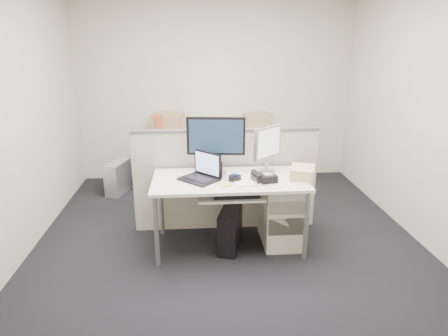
{
  "coord_description": "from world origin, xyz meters",
  "views": [
    {
      "loc": [
        -0.34,
        -3.66,
        2.03
      ],
      "look_at": [
        -0.04,
        0.15,
        0.79
      ],
      "focal_mm": 32.0,
      "sensor_mm": 36.0,
      "label": 1
    }
  ],
  "objects": [
    {
      "name": "floor",
      "position": [
        0.0,
        0.0,
        -0.01
      ],
      "size": [
        4.0,
        4.5,
        0.01
      ],
      "primitive_type": "cube",
      "color": "black",
      "rests_on": "ground"
    },
    {
      "name": "wall_back",
      "position": [
        0.0,
        2.25,
        1.35
      ],
      "size": [
        4.0,
        0.02,
        2.7
      ],
      "primitive_type": "cube",
      "color": "#B3AD9C",
      "rests_on": "ground"
    },
    {
      "name": "wall_front",
      "position": [
        0.0,
        -2.25,
        1.35
      ],
      "size": [
        4.0,
        0.02,
        2.7
      ],
      "primitive_type": "cube",
      "color": "#B3AD9C",
      "rests_on": "ground"
    },
    {
      "name": "wall_left",
      "position": [
        -2.0,
        0.0,
        1.35
      ],
      "size": [
        0.02,
        4.5,
        2.7
      ],
      "primitive_type": "cube",
      "color": "#B3AD9C",
      "rests_on": "ground"
    },
    {
      "name": "wall_right",
      "position": [
        2.0,
        0.0,
        1.35
      ],
      "size": [
        0.02,
        4.5,
        2.7
      ],
      "primitive_type": "cube",
      "color": "#B3AD9C",
      "rests_on": "ground"
    },
    {
      "name": "desk",
      "position": [
        0.0,
        0.0,
        0.66
      ],
      "size": [
        1.5,
        0.75,
        0.73
      ],
      "color": "silver",
      "rests_on": "floor"
    },
    {
      "name": "keyboard_tray",
      "position": [
        0.0,
        -0.18,
        0.62
      ],
      "size": [
        0.62,
        0.32,
        0.02
      ],
      "primitive_type": "cube",
      "color": "silver",
      "rests_on": "desk"
    },
    {
      "name": "drawer_pedestal",
      "position": [
        0.55,
        0.05,
        0.33
      ],
      "size": [
        0.4,
        0.55,
        0.65
      ],
      "primitive_type": "cube",
      "color": "beige",
      "rests_on": "floor"
    },
    {
      "name": "cubicle_partition",
      "position": [
        0.0,
        0.45,
        0.55
      ],
      "size": [
        2.0,
        0.06,
        1.1
      ],
      "primitive_type": "cube",
      "color": "#B3A897",
      "rests_on": "floor"
    },
    {
      "name": "back_counter",
      "position": [
        0.0,
        1.93,
        0.36
      ],
      "size": [
        2.0,
        0.6,
        0.72
      ],
      "primitive_type": "cube",
      "color": "beige",
      "rests_on": "floor"
    },
    {
      "name": "monitor_main",
      "position": [
        -0.12,
        0.18,
        1.02
      ],
      "size": [
        0.6,
        0.29,
        0.58
      ],
      "primitive_type": "cube",
      "rotation": [
        0.0,
        0.0,
        -0.12
      ],
      "color": "black",
      "rests_on": "desk"
    },
    {
      "name": "monitor_small",
      "position": [
        0.4,
        0.18,
        0.96
      ],
      "size": [
        0.41,
        0.4,
        0.47
      ],
      "primitive_type": "cube",
      "rotation": [
        0.0,
        0.0,
        0.72
      ],
      "color": "#B7B7BC",
      "rests_on": "desk"
    },
    {
      "name": "laptop",
      "position": [
        -0.3,
        -0.02,
        0.86
      ],
      "size": [
        0.43,
        0.43,
        0.26
      ],
      "primitive_type": "cube",
      "rotation": [
        0.0,
        0.0,
        -0.79
      ],
      "color": "black",
      "rests_on": "desk"
    },
    {
      "name": "trackball",
      "position": [
        0.05,
        -0.05,
        0.75
      ],
      "size": [
        0.16,
        0.16,
        0.05
      ],
      "primitive_type": "cylinder",
      "rotation": [
        0.0,
        0.0,
        0.34
      ],
      "color": "black",
      "rests_on": "desk"
    },
    {
      "name": "desk_phone",
      "position": [
        0.33,
        -0.1,
        0.76
      ],
      "size": [
        0.25,
        0.22,
        0.07
      ],
      "primitive_type": "cube",
      "rotation": [
        0.0,
        0.0,
        0.21
      ],
      "color": "black",
      "rests_on": "desk"
    },
    {
      "name": "paper_stack",
      "position": [
        0.15,
        -0.08,
        0.74
      ],
      "size": [
        0.28,
        0.33,
        0.01
      ],
      "primitive_type": "cube",
      "rotation": [
        0.0,
        0.0,
        0.14
      ],
      "color": "white",
      "rests_on": "desk"
    },
    {
      "name": "sticky_pad",
      "position": [
        -0.05,
        -0.18,
        0.74
      ],
      "size": [
        0.1,
        0.1,
        0.01
      ],
      "primitive_type": "cube",
      "rotation": [
        0.0,
        0.0,
        0.16
      ],
      "color": "yellow",
      "rests_on": "desk"
    },
    {
      "name": "travel_mug",
      "position": [
        -0.1,
        0.02,
        0.81
      ],
      "size": [
        0.09,
        0.09,
        0.15
      ],
      "primitive_type": "cylinder",
      "rotation": [
        0.0,
        0.0,
        -0.35
      ],
      "color": "black",
      "rests_on": "desk"
    },
    {
      "name": "banana",
      "position": [
        0.28,
        -0.15,
        0.75
      ],
      "size": [
        0.17,
        0.16,
        0.04
      ],
      "primitive_type": "ellipsoid",
      "rotation": [
        0.0,
        0.0,
        0.75
      ],
      "color": "#FFF43A",
      "rests_on": "desk"
    },
    {
      "name": "cellphone",
      "position": [
        -0.15,
        0.2,
        0.74
      ],
      "size": [
        0.07,
        0.11,
        0.01
      ],
      "primitive_type": "cube",
      "rotation": [
        0.0,
        0.0,
        -0.22
      ],
      "color": "black",
      "rests_on": "desk"
    },
    {
      "name": "manila_folders",
      "position": [
        0.72,
        -0.02,
        0.78
      ],
      "size": [
        0.31,
        0.35,
        0.11
      ],
      "primitive_type": "cube",
      "rotation": [
        0.0,
        0.0,
        -0.34
      ],
      "color": "tan",
      "rests_on": "desk"
    },
    {
      "name": "keyboard",
      "position": [
        0.05,
        -0.22,
        0.64
      ],
      "size": [
        0.43,
        0.16,
        0.02
      ],
      "primitive_type": "cube",
      "rotation": [
        0.0,
        0.0,
        0.01
      ],
      "color": "black",
      "rests_on": "keyboard_tray"
    },
    {
      "name": "pc_tower_desk",
      "position": [
        0.0,
        -0.05,
        0.21
      ],
      "size": [
        0.29,
        0.48,
        0.42
      ],
      "primitive_type": "cube",
      "rotation": [
        0.0,
        0.0,
        -0.27
      ],
      "color": "black",
      "rests_on": "floor"
    },
    {
      "name": "pc_tower_spare_dark",
      "position": [
        -1.05,
        1.82,
        0.23
      ],
      "size": [
        0.38,
        0.54,
        0.46
      ],
      "primitive_type": "cube",
      "rotation": [
        0.0,
        0.0,
        0.4
      ],
      "color": "black",
      "rests_on": "floor"
    },
    {
      "name": "pc_tower_spare_silver",
      "position": [
        -1.39,
        1.63,
        0.22
      ],
      "size": [
        0.31,
        0.5,
        0.44
      ],
      "primitive_type": "cube",
      "rotation": [
        0.0,
        0.0,
        -0.29
      ],
      "color": "#B7B7BC",
      "rests_on": "floor"
    },
    {
      "name": "cardboard_box_left",
      "position": [
        -0.7,
        2.05,
        0.87
      ],
      "size": [
        0.48,
        0.42,
        0.31
      ],
      "primitive_type": "cube",
      "rotation": [
        0.0,
        0.0,
        -0.32
      ],
      "color": "tan",
      "rests_on": "back_counter"
    },
    {
      "name": "cardboard_box_right",
      "position": [
        0.6,
        2.05,
        0.86
      ],
      "size": [
        0.43,
        0.36,
        0.28
      ],
      "primitive_type": "cube",
      "rotation": [
        0.0,
        0.0,
        0.17
      ],
      "color": "tan",
      "rests_on": "back_counter"
    },
    {
      "name": "red_binder",
      "position": [
        -0.82,
        2.03,
        0.87
      ],
      "size": [
        0.08,
        0.32,
        0.3
      ],
      "primitive_type": "cube",
      "rotation": [
        0.0,
        0.0,
        -0.02
      ],
      "color": "#B44127",
      "rests_on": "back_counter"
    }
  ]
}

